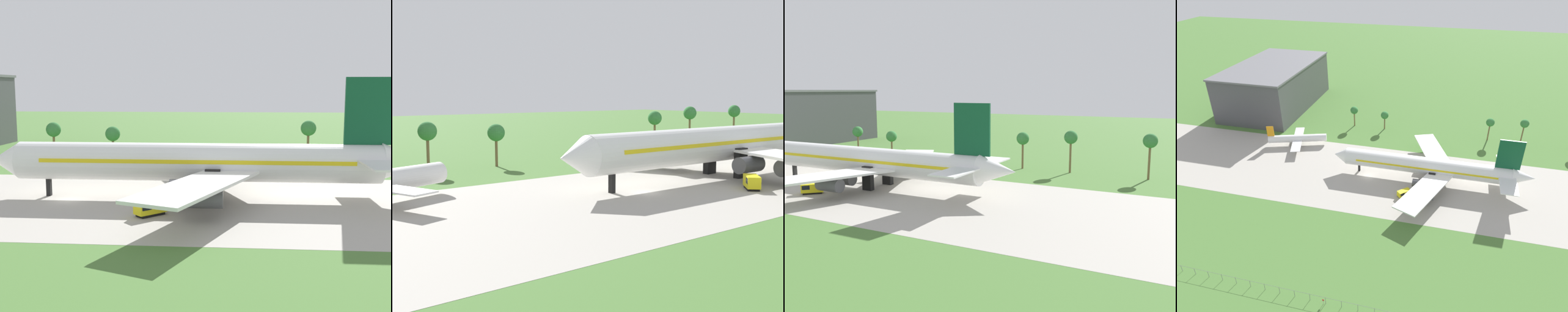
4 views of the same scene
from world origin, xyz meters
The scene contains 5 objects.
ground_plane centered at (0.00, 0.00, 0.00)m, with size 600.00×600.00×0.00m, color #477233.
taxiway_strip centered at (0.00, 0.00, 0.01)m, with size 320.00×44.00×0.02m.
jet_airliner centered at (22.25, 2.96, 5.95)m, with size 71.48×55.15×19.68m.
baggage_tug centered at (14.89, -8.70, 1.21)m, with size 4.63×4.61×2.23m.
palm_tree_row centered at (32.26, 40.66, 8.39)m, with size 98.79×3.60×11.58m.
Camera 1 is at (26.64, -75.52, 17.88)m, focal length 45.00 mm.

